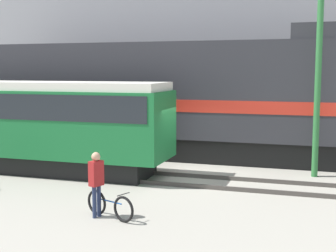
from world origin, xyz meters
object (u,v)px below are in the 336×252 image
object	(u,v)px
streetcar	(24,120)
bicycle	(110,206)
person	(96,178)
utility_pole_left	(319,63)
freight_locomotive	(159,98)

from	to	relation	value
streetcar	bicycle	distance (m)	7.32
person	utility_pole_left	bearing A→B (deg)	50.82
utility_pole_left	bicycle	bearing A→B (deg)	-127.23
bicycle	streetcar	bearing A→B (deg)	141.64
freight_locomotive	bicycle	bearing A→B (deg)	-79.46
freight_locomotive	bicycle	world-z (taller)	freight_locomotive
streetcar	freight_locomotive	bearing A→B (deg)	48.45
streetcar	person	distance (m)	6.91
freight_locomotive	streetcar	xyz separation A→B (m)	(-3.95, -4.45, -0.67)
freight_locomotive	streetcar	size ratio (longest dim) A/B	1.54
person	bicycle	bearing A→B (deg)	0.86
bicycle	person	xyz separation A→B (m)	(-0.37, -0.01, 0.71)
person	utility_pole_left	xyz separation A→B (m)	(5.43, 6.66, 3.04)
freight_locomotive	person	size ratio (longest dim) A/B	10.16
freight_locomotive	utility_pole_left	size ratio (longest dim) A/B	2.15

